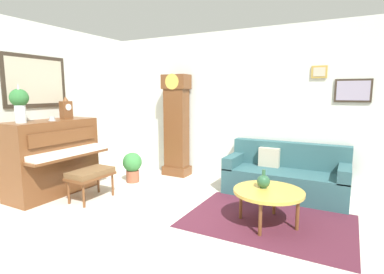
{
  "coord_description": "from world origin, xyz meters",
  "views": [
    {
      "loc": [
        2.05,
        -2.95,
        1.67
      ],
      "look_at": [
        -0.26,
        1.36,
        0.94
      ],
      "focal_mm": 27.84,
      "sensor_mm": 36.0,
      "label": 1
    }
  ],
  "objects_px": {
    "flower_vase": "(19,102)",
    "coffee_table": "(269,193)",
    "piano_bench": "(91,174)",
    "teacup": "(52,119)",
    "green_jug": "(263,181)",
    "potted_plant": "(132,165)",
    "grandfather_clock": "(176,128)",
    "couch": "(285,176)",
    "piano": "(53,157)",
    "mantel_clock": "(66,109)"
  },
  "relations": [
    {
      "from": "grandfather_clock",
      "to": "potted_plant",
      "type": "relative_size",
      "value": 3.62
    },
    {
      "from": "flower_vase",
      "to": "coffee_table",
      "type": "bearing_deg",
      "value": 15.98
    },
    {
      "from": "mantel_clock",
      "to": "flower_vase",
      "type": "xyz_separation_m",
      "value": [
        -0.0,
        -0.8,
        0.14
      ]
    },
    {
      "from": "grandfather_clock",
      "to": "potted_plant",
      "type": "xyz_separation_m",
      "value": [
        -0.48,
        -0.82,
        -0.64
      ]
    },
    {
      "from": "piano",
      "to": "green_jug",
      "type": "xyz_separation_m",
      "value": [
        3.34,
        0.56,
        -0.08
      ]
    },
    {
      "from": "coffee_table",
      "to": "green_jug",
      "type": "height_order",
      "value": "green_jug"
    },
    {
      "from": "piano",
      "to": "couch",
      "type": "height_order",
      "value": "piano"
    },
    {
      "from": "piano_bench",
      "to": "green_jug",
      "type": "xyz_separation_m",
      "value": [
        2.58,
        0.48,
        0.13
      ]
    },
    {
      "from": "flower_vase",
      "to": "green_jug",
      "type": "xyz_separation_m",
      "value": [
        3.34,
        1.05,
        -1.0
      ]
    },
    {
      "from": "couch",
      "to": "green_jug",
      "type": "bearing_deg",
      "value": -92.44
    },
    {
      "from": "coffee_table",
      "to": "potted_plant",
      "type": "height_order",
      "value": "potted_plant"
    },
    {
      "from": "couch",
      "to": "potted_plant",
      "type": "bearing_deg",
      "value": -166.61
    },
    {
      "from": "flower_vase",
      "to": "teacup",
      "type": "height_order",
      "value": "flower_vase"
    },
    {
      "from": "piano_bench",
      "to": "green_jug",
      "type": "bearing_deg",
      "value": 10.51
    },
    {
      "from": "teacup",
      "to": "potted_plant",
      "type": "height_order",
      "value": "teacup"
    },
    {
      "from": "coffee_table",
      "to": "potted_plant",
      "type": "xyz_separation_m",
      "value": [
        -2.71,
        0.63,
        -0.1
      ]
    },
    {
      "from": "flower_vase",
      "to": "potted_plant",
      "type": "height_order",
      "value": "flower_vase"
    },
    {
      "from": "couch",
      "to": "potted_plant",
      "type": "relative_size",
      "value": 3.39
    },
    {
      "from": "couch",
      "to": "teacup",
      "type": "xyz_separation_m",
      "value": [
        -3.34,
        -1.77,
        0.94
      ]
    },
    {
      "from": "piano",
      "to": "couch",
      "type": "bearing_deg",
      "value": 27.41
    },
    {
      "from": "piano",
      "to": "grandfather_clock",
      "type": "relative_size",
      "value": 0.71
    },
    {
      "from": "mantel_clock",
      "to": "potted_plant",
      "type": "bearing_deg",
      "value": 48.46
    },
    {
      "from": "piano",
      "to": "potted_plant",
      "type": "relative_size",
      "value": 2.57
    },
    {
      "from": "coffee_table",
      "to": "flower_vase",
      "type": "distance_m",
      "value": 3.74
    },
    {
      "from": "couch",
      "to": "green_jug",
      "type": "xyz_separation_m",
      "value": [
        -0.05,
        -1.2,
        0.23
      ]
    },
    {
      "from": "teacup",
      "to": "green_jug",
      "type": "height_order",
      "value": "teacup"
    },
    {
      "from": "teacup",
      "to": "green_jug",
      "type": "distance_m",
      "value": 3.41
    },
    {
      "from": "potted_plant",
      "to": "couch",
      "type": "bearing_deg",
      "value": 13.39
    },
    {
      "from": "piano",
      "to": "mantel_clock",
      "type": "height_order",
      "value": "mantel_clock"
    },
    {
      "from": "couch",
      "to": "flower_vase",
      "type": "xyz_separation_m",
      "value": [
        -3.39,
        -2.25,
        1.23
      ]
    },
    {
      "from": "teacup",
      "to": "potted_plant",
      "type": "xyz_separation_m",
      "value": [
        0.67,
        1.13,
        -0.93
      ]
    },
    {
      "from": "grandfather_clock",
      "to": "flower_vase",
      "type": "height_order",
      "value": "grandfather_clock"
    },
    {
      "from": "coffee_table",
      "to": "green_jug",
      "type": "xyz_separation_m",
      "value": [
        -0.09,
        0.06,
        0.12
      ]
    },
    {
      "from": "mantel_clock",
      "to": "flower_vase",
      "type": "height_order",
      "value": "flower_vase"
    },
    {
      "from": "grandfather_clock",
      "to": "couch",
      "type": "relative_size",
      "value": 1.07
    },
    {
      "from": "grandfather_clock",
      "to": "mantel_clock",
      "type": "distance_m",
      "value": 2.07
    },
    {
      "from": "couch",
      "to": "teacup",
      "type": "bearing_deg",
      "value": -152.08
    },
    {
      "from": "piano",
      "to": "potted_plant",
      "type": "height_order",
      "value": "piano"
    },
    {
      "from": "couch",
      "to": "mantel_clock",
      "type": "relative_size",
      "value": 5.0
    },
    {
      "from": "grandfather_clock",
      "to": "teacup",
      "type": "distance_m",
      "value": 2.29
    },
    {
      "from": "piano",
      "to": "couch",
      "type": "distance_m",
      "value": 3.84
    },
    {
      "from": "piano_bench",
      "to": "flower_vase",
      "type": "xyz_separation_m",
      "value": [
        -0.76,
        -0.57,
        1.13
      ]
    },
    {
      "from": "piano_bench",
      "to": "flower_vase",
      "type": "relative_size",
      "value": 1.21
    },
    {
      "from": "coffee_table",
      "to": "teacup",
      "type": "height_order",
      "value": "teacup"
    },
    {
      "from": "couch",
      "to": "piano_bench",
      "type": "bearing_deg",
      "value": -147.44
    },
    {
      "from": "coffee_table",
      "to": "piano",
      "type": "bearing_deg",
      "value": -171.8
    },
    {
      "from": "couch",
      "to": "coffee_table",
      "type": "height_order",
      "value": "couch"
    },
    {
      "from": "piano_bench",
      "to": "teacup",
      "type": "height_order",
      "value": "teacup"
    },
    {
      "from": "piano_bench",
      "to": "coffee_table",
      "type": "relative_size",
      "value": 0.8
    },
    {
      "from": "mantel_clock",
      "to": "teacup",
      "type": "height_order",
      "value": "mantel_clock"
    }
  ]
}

